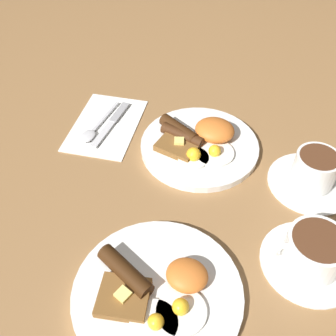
{
  "coord_description": "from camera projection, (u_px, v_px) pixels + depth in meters",
  "views": [
    {
      "loc": [
        -0.13,
        0.6,
        0.57
      ],
      "look_at": [
        0.04,
        0.1,
        0.03
      ],
      "focal_mm": 42.0,
      "sensor_mm": 36.0,
      "label": 1
    }
  ],
  "objects": [
    {
      "name": "spoon",
      "position": [
        92.0,
        131.0,
        0.86
      ],
      "size": [
        0.03,
        0.16,
        0.01
      ],
      "rotation": [
        0.0,
        0.0,
        1.48
      ],
      "color": "silver",
      "rests_on": "napkin"
    },
    {
      "name": "teacup_near",
      "position": [
        314.0,
        173.0,
        0.75
      ],
      "size": [
        0.16,
        0.16,
        0.07
      ],
      "color": "white",
      "rests_on": "ground_plane"
    },
    {
      "name": "ground_plane",
      "position": [
        199.0,
        149.0,
        0.84
      ],
      "size": [
        3.0,
        3.0,
        0.0
      ],
      "primitive_type": "plane",
      "color": "olive"
    },
    {
      "name": "breakfast_plate_far",
      "position": [
        157.0,
        292.0,
        0.6
      ],
      "size": [
        0.26,
        0.26,
        0.04
      ],
      "color": "white",
      "rests_on": "ground_plane"
    },
    {
      "name": "breakfast_plate_near",
      "position": [
        199.0,
        143.0,
        0.83
      ],
      "size": [
        0.25,
        0.25,
        0.05
      ],
      "color": "white",
      "rests_on": "ground_plane"
    },
    {
      "name": "teacup_far",
      "position": [
        313.0,
        253.0,
        0.63
      ],
      "size": [
        0.16,
        0.16,
        0.07
      ],
      "color": "white",
      "rests_on": "ground_plane"
    },
    {
      "name": "knife",
      "position": [
        113.0,
        121.0,
        0.89
      ],
      "size": [
        0.02,
        0.16,
        0.01
      ],
      "rotation": [
        0.0,
        0.0,
        1.52
      ],
      "color": "silver",
      "rests_on": "napkin"
    },
    {
      "name": "napkin",
      "position": [
        106.0,
        124.0,
        0.89
      ],
      "size": [
        0.16,
        0.22,
        0.01
      ],
      "primitive_type": "cube",
      "rotation": [
        0.0,
        0.0,
        0.1
      ],
      "color": "white",
      "rests_on": "ground_plane"
    }
  ]
}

